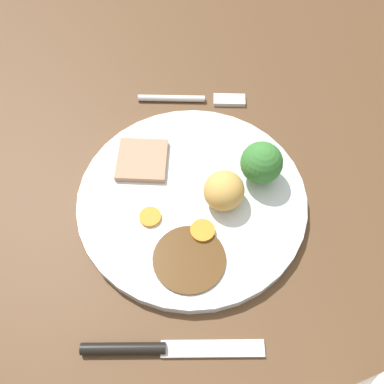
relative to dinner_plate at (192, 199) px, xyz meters
The scene contains 10 objects.
dining_table 4.08cm from the dinner_plate, 20.29° to the right, with size 120.00×84.00×3.60cm, color brown.
dinner_plate is the anchor object (origin of this frame).
gravy_pool 8.18cm from the dinner_plate, ahead, with size 8.08×8.08×0.30cm, color #563819.
meat_slice_main 8.16cm from the dinner_plate, 127.82° to the right, with size 6.15×6.21×0.80cm, color tan.
roast_potato_left 4.66cm from the dinner_plate, 83.76° to the left, with size 4.74×4.95×4.21cm, color tan.
carrot_coin_front 5.04cm from the dinner_plate, 15.38° to the left, with size 2.81×2.81×0.66cm, color orange.
carrot_coin_back 5.53cm from the dinner_plate, 61.29° to the right, with size 2.55×2.55×0.43cm, color orange.
broccoli_floret 9.39cm from the dinner_plate, 110.52° to the left, with size 5.05×5.05×5.50cm.
fork 16.84cm from the dinner_plate, behind, with size 2.01×15.25×0.90cm.
knife 17.70cm from the dinner_plate, 10.39° to the right, with size 2.03×18.54×1.20cm.
Camera 1 is at (23.45, 1.74, 49.01)cm, focal length 40.10 mm.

